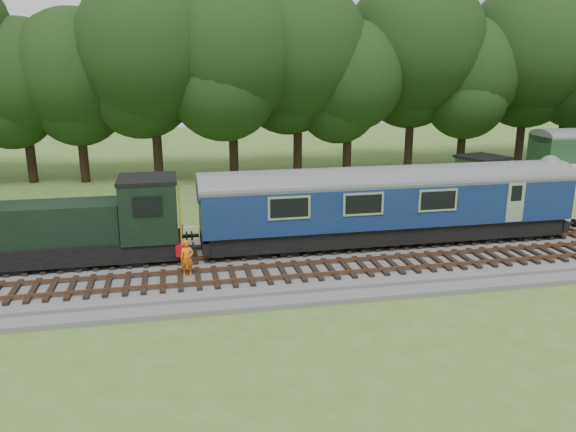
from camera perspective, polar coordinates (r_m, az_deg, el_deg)
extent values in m
plane|color=#446926|center=(25.18, -1.24, -5.32)|extent=(120.00, 120.00, 0.00)
cube|color=#4C4C4F|center=(25.12, -1.24, -4.94)|extent=(70.00, 7.00, 0.35)
cube|color=brown|center=(25.65, -1.52, -3.77)|extent=(66.50, 0.07, 0.14)
cube|color=brown|center=(26.99, -2.06, -2.80)|extent=(66.50, 0.07, 0.14)
cube|color=brown|center=(22.88, -0.18, -6.16)|extent=(66.50, 0.07, 0.14)
cube|color=brown|center=(24.19, -0.86, -4.95)|extent=(66.50, 0.07, 0.14)
cube|color=black|center=(27.68, 10.11, -1.34)|extent=(17.46, 2.52, 0.85)
cube|color=#0E224C|center=(27.31, 10.25, 1.53)|extent=(18.00, 2.80, 2.05)
cube|color=yellow|center=(31.83, 25.49, 1.52)|extent=(0.06, 2.74, 1.30)
cube|color=black|center=(30.42, 20.66, -0.98)|extent=(2.60, 2.00, 0.55)
cube|color=black|center=(26.17, -2.23, -2.53)|extent=(2.60, 2.00, 0.55)
cube|color=black|center=(26.18, -20.71, -3.18)|extent=(8.73, 2.39, 0.85)
cube|color=black|center=(26.06, -23.57, -0.68)|extent=(6.30, 2.08, 1.70)
cube|color=black|center=(25.39, -13.93, 0.69)|extent=(2.40, 2.55, 2.60)
cube|color=#B20D11|center=(25.80, -11.09, -2.61)|extent=(0.25, 2.60, 0.55)
cube|color=yellow|center=(25.41, -10.93, 0.42)|extent=(0.06, 2.55, 2.30)
imported|color=orange|center=(23.38, -10.22, -4.26)|extent=(0.59, 0.41, 1.55)
cube|color=#163218|center=(43.23, 19.03, 4.08)|extent=(3.39, 3.39, 2.24)
cube|color=black|center=(43.03, 19.17, 5.67)|extent=(3.72, 3.72, 0.18)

